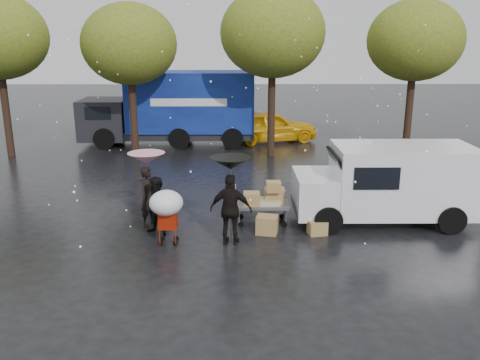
{
  "coord_description": "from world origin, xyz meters",
  "views": [
    {
      "loc": [
        0.96,
        -12.02,
        5.11
      ],
      "look_at": [
        1.06,
        1.0,
        1.42
      ],
      "focal_mm": 38.0,
      "sensor_mm": 36.0,
      "label": 1
    }
  ],
  "objects_px": {
    "white_van": "(388,182)",
    "yellow_taxi": "(270,126)",
    "person_pink": "(148,197)",
    "vendor_cart": "(265,199)",
    "shopping_cart": "(166,206)",
    "person_black": "(231,210)",
    "blue_truck": "(174,108)"
  },
  "relations": [
    {
      "from": "white_van",
      "to": "yellow_taxi",
      "type": "height_order",
      "value": "white_van"
    },
    {
      "from": "person_pink",
      "to": "yellow_taxi",
      "type": "height_order",
      "value": "person_pink"
    },
    {
      "from": "vendor_cart",
      "to": "shopping_cart",
      "type": "bearing_deg",
      "value": -148.3
    },
    {
      "from": "person_black",
      "to": "yellow_taxi",
      "type": "height_order",
      "value": "person_black"
    },
    {
      "from": "person_pink",
      "to": "vendor_cart",
      "type": "distance_m",
      "value": 3.24
    },
    {
      "from": "shopping_cart",
      "to": "person_black",
      "type": "bearing_deg",
      "value": 4.17
    },
    {
      "from": "vendor_cart",
      "to": "shopping_cart",
      "type": "xyz_separation_m",
      "value": [
        -2.54,
        -1.57,
        0.34
      ]
    },
    {
      "from": "vendor_cart",
      "to": "shopping_cart",
      "type": "relative_size",
      "value": 1.04
    },
    {
      "from": "person_black",
      "to": "shopping_cart",
      "type": "distance_m",
      "value": 1.61
    },
    {
      "from": "shopping_cart",
      "to": "yellow_taxi",
      "type": "bearing_deg",
      "value": 75.33
    },
    {
      "from": "person_black",
      "to": "blue_truck",
      "type": "distance_m",
      "value": 12.82
    },
    {
      "from": "person_black",
      "to": "shopping_cart",
      "type": "height_order",
      "value": "person_black"
    },
    {
      "from": "person_black",
      "to": "vendor_cart",
      "type": "bearing_deg",
      "value": -113.51
    },
    {
      "from": "white_van",
      "to": "yellow_taxi",
      "type": "bearing_deg",
      "value": 102.74
    },
    {
      "from": "vendor_cart",
      "to": "person_pink",
      "type": "bearing_deg",
      "value": -177.22
    },
    {
      "from": "white_van",
      "to": "yellow_taxi",
      "type": "relative_size",
      "value": 1.06
    },
    {
      "from": "shopping_cart",
      "to": "white_van",
      "type": "bearing_deg",
      "value": 16.03
    },
    {
      "from": "person_pink",
      "to": "vendor_cart",
      "type": "bearing_deg",
      "value": -60.02
    },
    {
      "from": "vendor_cart",
      "to": "yellow_taxi",
      "type": "distance_m",
      "value": 11.58
    },
    {
      "from": "white_van",
      "to": "blue_truck",
      "type": "bearing_deg",
      "value": 123.81
    },
    {
      "from": "person_black",
      "to": "yellow_taxi",
      "type": "xyz_separation_m",
      "value": [
        1.83,
        13.0,
        -0.12
      ]
    },
    {
      "from": "person_black",
      "to": "yellow_taxi",
      "type": "bearing_deg",
      "value": -88.56
    },
    {
      "from": "white_van",
      "to": "shopping_cart",
      "type": "bearing_deg",
      "value": -163.97
    },
    {
      "from": "person_black",
      "to": "vendor_cart",
      "type": "height_order",
      "value": "person_black"
    },
    {
      "from": "person_pink",
      "to": "shopping_cart",
      "type": "relative_size",
      "value": 1.16
    },
    {
      "from": "blue_truck",
      "to": "person_pink",
      "type": "bearing_deg",
      "value": -87.07
    },
    {
      "from": "white_van",
      "to": "yellow_taxi",
      "type": "xyz_separation_m",
      "value": [
        -2.57,
        11.39,
        -0.37
      ]
    },
    {
      "from": "blue_truck",
      "to": "vendor_cart",
      "type": "bearing_deg",
      "value": -70.92
    },
    {
      "from": "blue_truck",
      "to": "shopping_cart",
      "type": "bearing_deg",
      "value": -84.27
    },
    {
      "from": "person_pink",
      "to": "person_black",
      "type": "distance_m",
      "value": 2.63
    },
    {
      "from": "person_black",
      "to": "vendor_cart",
      "type": "distance_m",
      "value": 1.74
    },
    {
      "from": "person_pink",
      "to": "blue_truck",
      "type": "height_order",
      "value": "blue_truck"
    }
  ]
}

